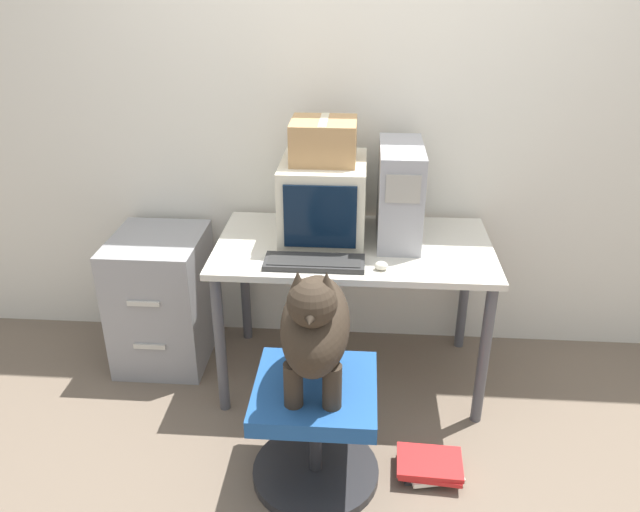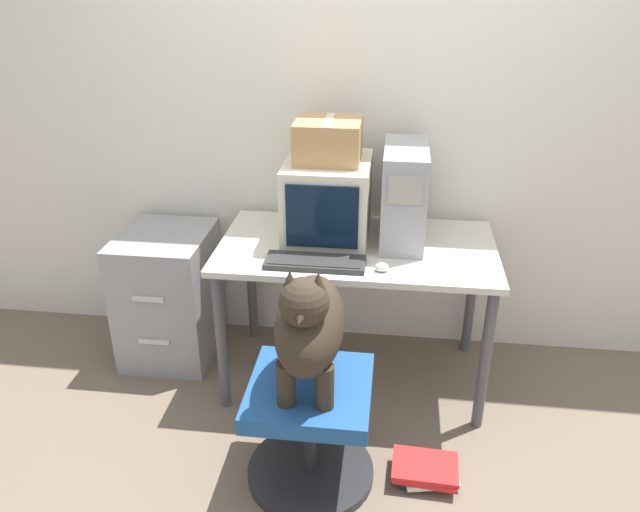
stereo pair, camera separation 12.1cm
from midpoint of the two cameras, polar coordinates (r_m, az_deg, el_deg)
name	(u,v)px [view 2 (the right image)]	position (r m, az deg, el deg)	size (l,w,h in m)	color
ground_plane	(348,421)	(3.00, 3.72, -14.85)	(12.00, 12.00, 0.00)	#6B5B4C
wall_back	(366,104)	(3.13, 5.38, 13.64)	(8.00, 0.05, 2.60)	silver
desk	(357,262)	(2.94, 4.54, -0.58)	(1.28, 0.72, 0.74)	beige
crt_monitor	(328,199)	(2.93, 1.90, 5.22)	(0.39, 0.46, 0.37)	beige
pc_tower	(404,194)	(2.91, 8.87, 5.58)	(0.20, 0.46, 0.45)	#99999E
keyboard	(315,262)	(2.70, 0.83, -0.57)	(0.44, 0.16, 0.03)	#2D2D2D
computer_mouse	(382,267)	(2.66, 6.95, -1.03)	(0.06, 0.05, 0.04)	beige
office_chair	(310,426)	(2.58, 0.49, -15.29)	(0.52, 0.52, 0.46)	#262628
dog	(309,324)	(2.28, 0.52, -6.26)	(0.26, 0.51, 0.55)	#33281E
filing_cabinet	(169,295)	(3.36, -12.63, -3.50)	(0.45, 0.52, 0.69)	gray
cardboard_box	(328,141)	(2.85, 1.99, 10.49)	(0.29, 0.28, 0.19)	#A87F51
book_stack_floor	(426,470)	(2.75, 11.00, -18.70)	(0.28, 0.22, 0.08)	#262628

